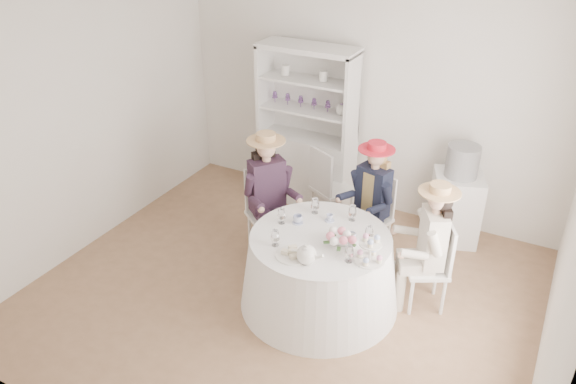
% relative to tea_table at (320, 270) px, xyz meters
% --- Properties ---
extents(ground, '(4.50, 4.50, 0.00)m').
position_rel_tea_table_xyz_m(ground, '(-0.35, -0.05, -0.36)').
color(ground, brown).
rests_on(ground, ground).
extents(wall_back, '(4.50, 0.00, 4.50)m').
position_rel_tea_table_xyz_m(wall_back, '(-0.35, 1.95, 0.99)').
color(wall_back, silver).
rests_on(wall_back, ground).
extents(wall_front, '(4.50, 0.00, 4.50)m').
position_rel_tea_table_xyz_m(wall_front, '(-0.35, -2.05, 0.99)').
color(wall_front, silver).
rests_on(wall_front, ground).
extents(wall_left, '(0.00, 4.50, 4.50)m').
position_rel_tea_table_xyz_m(wall_left, '(-2.60, -0.05, 0.99)').
color(wall_left, silver).
rests_on(wall_left, ground).
extents(wall_right, '(0.00, 4.50, 4.50)m').
position_rel_tea_table_xyz_m(wall_right, '(1.90, -0.05, 0.99)').
color(wall_right, silver).
rests_on(wall_right, ground).
extents(tea_table, '(1.45, 1.45, 0.72)m').
position_rel_tea_table_xyz_m(tea_table, '(0.00, 0.00, 0.00)').
color(tea_table, white).
rests_on(tea_table, ground).
extents(hutch, '(1.22, 0.66, 1.90)m').
position_rel_tea_table_xyz_m(hutch, '(-0.97, 1.69, 0.32)').
color(hutch, silver).
rests_on(hutch, ground).
extents(side_table, '(0.63, 0.63, 0.77)m').
position_rel_tea_table_xyz_m(side_table, '(0.82, 1.66, 0.03)').
color(side_table, silver).
rests_on(side_table, ground).
extents(hatbox, '(0.38, 0.38, 0.33)m').
position_rel_tea_table_xyz_m(hatbox, '(0.82, 1.66, 0.58)').
color(hatbox, black).
rests_on(hatbox, side_table).
extents(guest_left, '(0.58, 0.55, 1.34)m').
position_rel_tea_table_xyz_m(guest_left, '(-0.81, 0.49, 0.40)').
color(guest_left, silver).
rests_on(guest_left, ground).
extents(guest_mid, '(0.48, 0.52, 1.27)m').
position_rel_tea_table_xyz_m(guest_mid, '(0.12, 0.95, 0.36)').
color(guest_mid, silver).
rests_on(guest_mid, ground).
extents(guest_right, '(0.53, 0.49, 1.26)m').
position_rel_tea_table_xyz_m(guest_right, '(0.85, 0.42, 0.35)').
color(guest_right, silver).
rests_on(guest_right, ground).
extents(spare_chair, '(0.53, 0.53, 0.95)m').
position_rel_tea_table_xyz_m(spare_chair, '(-0.50, 1.27, 0.15)').
color(spare_chair, silver).
rests_on(spare_chair, ground).
extents(teacup_a, '(0.09, 0.09, 0.07)m').
position_rel_tea_table_xyz_m(teacup_a, '(-0.28, 0.11, 0.40)').
color(teacup_a, white).
rests_on(teacup_a, tea_table).
extents(teacup_b, '(0.08, 0.08, 0.06)m').
position_rel_tea_table_xyz_m(teacup_b, '(-0.04, 0.28, 0.39)').
color(teacup_b, white).
rests_on(teacup_b, tea_table).
extents(teacup_c, '(0.09, 0.09, 0.07)m').
position_rel_tea_table_xyz_m(teacup_c, '(0.26, 0.07, 0.40)').
color(teacup_c, white).
rests_on(teacup_c, tea_table).
extents(flower_bowl, '(0.28, 0.28, 0.06)m').
position_rel_tea_table_xyz_m(flower_bowl, '(0.20, 0.01, 0.39)').
color(flower_bowl, white).
rests_on(flower_bowl, tea_table).
extents(flower_arrangement, '(0.20, 0.20, 0.07)m').
position_rel_tea_table_xyz_m(flower_arrangement, '(0.20, -0.06, 0.46)').
color(flower_arrangement, pink).
rests_on(flower_arrangement, tea_table).
extents(table_teapot, '(0.24, 0.17, 0.18)m').
position_rel_tea_table_xyz_m(table_teapot, '(0.06, -0.39, 0.44)').
color(table_teapot, white).
rests_on(table_teapot, tea_table).
extents(sandwich_plate, '(0.29, 0.29, 0.06)m').
position_rel_tea_table_xyz_m(sandwich_plate, '(-0.09, -0.36, 0.38)').
color(sandwich_plate, white).
rests_on(sandwich_plate, tea_table).
extents(cupcake_stand, '(0.25, 0.25, 0.24)m').
position_rel_tea_table_xyz_m(cupcake_stand, '(0.50, -0.13, 0.45)').
color(cupcake_stand, white).
rests_on(cupcake_stand, tea_table).
extents(stemware_set, '(0.88, 0.88, 0.15)m').
position_rel_tea_table_xyz_m(stemware_set, '(0.00, 0.00, 0.44)').
color(stemware_set, white).
rests_on(stemware_set, tea_table).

